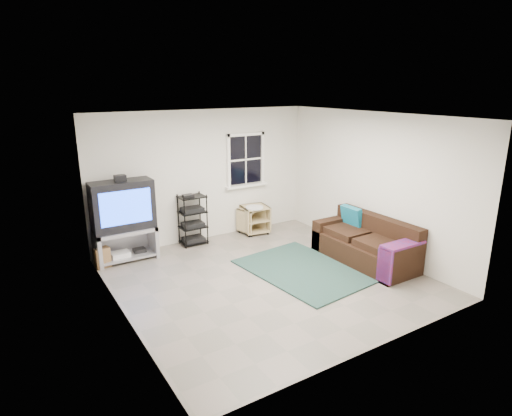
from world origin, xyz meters
TOP-DOWN VIEW (x-y plane):
  - room at (0.95, 2.27)m, footprint 4.60×4.62m
  - tv_unit at (-1.72, 2.01)m, footprint 1.06×0.53m
  - av_rack at (-0.37, 2.10)m, footprint 0.51×0.37m
  - side_table_left at (0.95, 2.09)m, footprint 0.54×0.54m
  - side_table_right at (1.02, 2.04)m, footprint 0.60×0.60m
  - sofa at (1.89, -0.34)m, footprint 0.85×1.92m
  - shag_rug at (0.70, -0.08)m, footprint 1.77×2.30m
  - paper_bag at (-2.18, 1.87)m, footprint 0.28×0.21m

SIDE VIEW (x-z plane):
  - shag_rug at x=0.70m, z-range 0.00..0.03m
  - paper_bag at x=-2.18m, z-range 0.00..0.35m
  - side_table_left at x=0.95m, z-range 0.02..0.55m
  - sofa at x=1.89m, z-range -0.13..0.75m
  - side_table_right at x=1.02m, z-range 0.03..0.65m
  - av_rack at x=-0.37m, z-range -0.07..0.95m
  - tv_unit at x=-1.72m, z-range 0.08..1.63m
  - room at x=0.95m, z-range -0.82..3.78m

